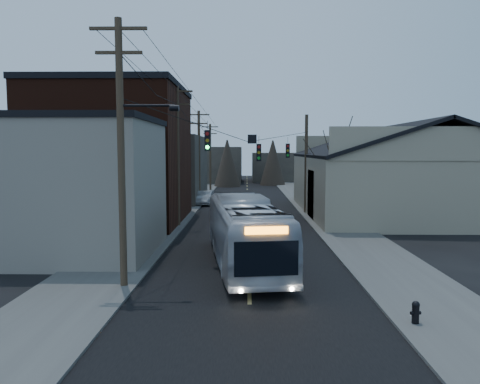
{
  "coord_description": "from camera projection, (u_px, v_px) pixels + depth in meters",
  "views": [
    {
      "loc": [
        -0.12,
        -15.18,
        5.49
      ],
      "look_at": [
        -0.5,
        12.53,
        3.0
      ],
      "focal_mm": 35.0,
      "sensor_mm": 36.0,
      "label": 1
    }
  ],
  "objects": [
    {
      "name": "ground",
      "position": [
        250.0,
        315.0,
        15.6
      ],
      "size": [
        160.0,
        160.0,
        0.0
      ],
      "primitive_type": "plane",
      "color": "black",
      "rests_on": "ground"
    },
    {
      "name": "building_clapboard",
      "position": [
        76.0,
        188.0,
        24.38
      ],
      "size": [
        8.0,
        8.0,
        7.0
      ],
      "primitive_type": "cube",
      "color": "gray",
      "rests_on": "ground"
    },
    {
      "name": "parked_car",
      "position": [
        205.0,
        198.0,
        47.07
      ],
      "size": [
        1.71,
        4.26,
        1.38
      ],
      "primitive_type": "imported",
      "rotation": [
        0.0,
        0.0,
        -0.06
      ],
      "color": "#999CA1",
      "rests_on": "ground"
    },
    {
      "name": "warehouse",
      "position": [
        399.0,
        183.0,
        40.08
      ],
      "size": [
        16.16,
        20.6,
        7.73
      ],
      "color": "gray",
      "rests_on": "ground"
    },
    {
      "name": "sidewalk_left",
      "position": [
        181.0,
        206.0,
        45.56
      ],
      "size": [
        4.0,
        110.0,
        0.12
      ],
      "primitive_type": "cube",
      "color": "#474744",
      "rests_on": "ground"
    },
    {
      "name": "bus",
      "position": [
        245.0,
        232.0,
        22.18
      ],
      "size": [
        4.21,
        11.72,
        3.19
      ],
      "primitive_type": "imported",
      "rotation": [
        0.0,
        0.0,
        3.28
      ],
      "color": "#B1B4BD",
      "rests_on": "ground"
    },
    {
      "name": "fire_hydrant",
      "position": [
        416.0,
        311.0,
        14.5
      ],
      "size": [
        0.34,
        0.24,
        0.71
      ],
      "rotation": [
        0.0,
        0.0,
        0.16
      ],
      "color": "black",
      "rests_on": "sidewalk_right"
    },
    {
      "name": "building_far_right",
      "position": [
        285.0,
        167.0,
        85.0
      ],
      "size": [
        12.0,
        14.0,
        5.0
      ],
      "primitive_type": "cube",
      "color": "#36302B",
      "rests_on": "ground"
    },
    {
      "name": "sidewalk_right",
      "position": [
        314.0,
        206.0,
        45.39
      ],
      "size": [
        4.0,
        110.0,
        0.12
      ],
      "primitive_type": "cube",
      "color": "#474744",
      "rests_on": "ground"
    },
    {
      "name": "road_surface",
      "position": [
        248.0,
        207.0,
        45.48
      ],
      "size": [
        9.0,
        110.0,
        0.02
      ],
      "primitive_type": "cube",
      "color": "black",
      "rests_on": "ground"
    },
    {
      "name": "utility_lines",
      "position": [
        211.0,
        156.0,
        39.24
      ],
      "size": [
        11.24,
        45.28,
        10.5
      ],
      "color": "#382B1E",
      "rests_on": "ground"
    },
    {
      "name": "building_far_left",
      "position": [
        212.0,
        165.0,
        80.15
      ],
      "size": [
        10.0,
        12.0,
        6.0
      ],
      "primitive_type": "cube",
      "color": "#36302B",
      "rests_on": "ground"
    },
    {
      "name": "building_left_far",
      "position": [
        161.0,
        168.0,
        51.27
      ],
      "size": [
        9.0,
        14.0,
        7.0
      ],
      "primitive_type": "cube",
      "color": "#36302B",
      "rests_on": "ground"
    },
    {
      "name": "building_brick",
      "position": [
        115.0,
        157.0,
        35.21
      ],
      "size": [
        10.0,
        12.0,
        10.0
      ],
      "primitive_type": "cube",
      "color": "black",
      "rests_on": "ground"
    },
    {
      "name": "bare_tree",
      "position": [
        334.0,
        175.0,
        35.11
      ],
      "size": [
        0.4,
        0.4,
        7.2
      ],
      "primitive_type": "cone",
      "color": "black",
      "rests_on": "ground"
    }
  ]
}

